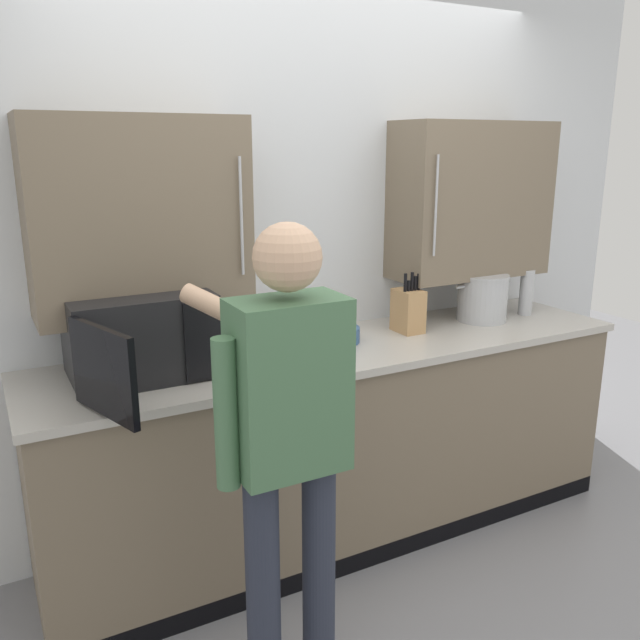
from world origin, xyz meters
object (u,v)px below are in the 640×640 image
Objects in this scene: fruit_bowl at (338,333)px; stock_pot at (482,297)px; microwave_oven at (133,336)px; wooden_spoon at (285,350)px; knife_block at (408,310)px; person_figure at (286,436)px; thermos_flask at (526,292)px.

stock_pot reaches higher than fruit_bowl.
microwave_oven reaches higher than wooden_spoon.
knife_block is 0.46m from stock_pot.
fruit_bowl is (-0.38, 0.01, -0.06)m from knife_block.
person_figure is (-0.67, -0.85, -0.02)m from fruit_bowl.
wooden_spoon is (-1.42, 0.00, -0.11)m from thermos_flask.
fruit_bowl is at bearing 1.66° from microwave_oven.
person_figure reaches higher than microwave_oven.
person_figure is (-1.05, -0.84, -0.08)m from knife_block.
knife_block is 1.35m from person_figure.
wooden_spoon is at bearing 179.80° from thermos_flask.
microwave_oven is 0.48× the size of person_figure.
stock_pot is at bearing 176.07° from thermos_flask.
fruit_bowl is at bearing 51.90° from person_figure.
wooden_spoon is (-1.13, -0.01, -0.11)m from stock_pot.
knife_block reaches higher than wooden_spoon.
person_figure reaches higher than knife_block.
fruit_bowl is at bearing 178.17° from thermos_flask.
person_figure is (-1.80, -0.81, -0.10)m from thermos_flask.
person_figure reaches higher than thermos_flask.
fruit_bowl is 0.13× the size of person_figure.
wooden_spoon is 0.15× the size of person_figure.
thermos_flask is 1.98m from person_figure.
thermos_flask is at bearing -1.83° from fruit_bowl.
knife_block is 0.18× the size of person_figure.
knife_block is at bearing 38.62° from person_figure.
thermos_flask is 0.15× the size of person_figure.
wooden_spoon is (0.64, -0.00, -0.16)m from microwave_oven.
thermos_flask is at bearing -0.20° from wooden_spoon.
knife_block reaches higher than thermos_flask.
person_figure reaches higher than wooden_spoon.
microwave_oven is at bearing -179.66° from stock_pot.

